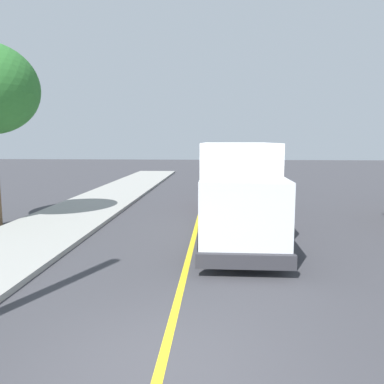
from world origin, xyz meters
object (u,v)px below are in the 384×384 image
at_px(parked_car_near, 236,192).
at_px(parked_car_mid, 242,177).
at_px(box_truck, 238,186).
at_px(parked_car_furthest, 233,165).
at_px(parked_car_far, 235,170).

relative_size(parked_car_near, parked_car_mid, 1.01).
relative_size(box_truck, parked_car_mid, 1.63).
distance_m(box_truck, parked_car_furthest, 27.18).
height_order(parked_car_mid, parked_car_furthest, same).
bearing_deg(box_truck, parked_car_furthest, 88.21).
bearing_deg(parked_car_far, parked_car_near, -92.32).
bearing_deg(parked_car_mid, parked_car_near, -95.69).
bearing_deg(parked_car_mid, box_truck, -94.09).
bearing_deg(parked_car_far, box_truck, -92.24).
bearing_deg(parked_car_mid, parked_car_furthest, 90.47).
relative_size(parked_car_near, parked_car_far, 1.00).
bearing_deg(box_truck, parked_car_mid, 85.91).
bearing_deg(parked_car_near, parked_car_far, 87.68).
bearing_deg(parked_car_mid, parked_car_far, 91.36).
bearing_deg(parked_car_furthest, parked_car_mid, -89.53).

